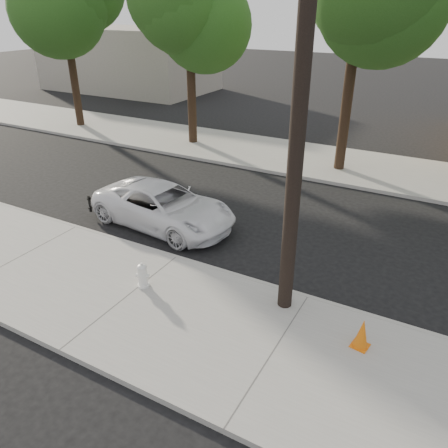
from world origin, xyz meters
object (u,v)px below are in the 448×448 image
at_px(fire_hydrant, 143,276).
at_px(utility_pole, 299,118).
at_px(police_cruiser, 164,206).
at_px(traffic_cone, 362,334).

bearing_deg(fire_hydrant, utility_pole, -4.05).
xyz_separation_m(police_cruiser, fire_hydrant, (1.77, -3.39, -0.24)).
distance_m(utility_pole, traffic_cone, 4.69).
height_order(utility_pole, fire_hydrant, utility_pole).
relative_size(police_cruiser, traffic_cone, 7.23).
xyz_separation_m(utility_pole, traffic_cone, (1.97, -0.59, -4.21)).
relative_size(police_cruiser, fire_hydrant, 7.72).
height_order(police_cruiser, traffic_cone, police_cruiser).
bearing_deg(fire_hydrant, police_cruiser, 96.81).
bearing_deg(police_cruiser, fire_hydrant, -146.66).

